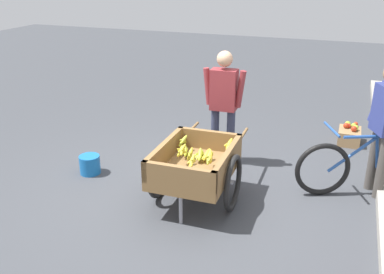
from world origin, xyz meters
TOP-DOWN VIEW (x-y plane):
  - ground_plane at (0.00, 0.00)m, footprint 24.00×24.00m
  - fruit_cart at (0.19, 0.14)m, footprint 1.66×0.95m
  - vendor_person at (-0.95, 0.12)m, footprint 0.21×0.57m
  - bicycle at (-0.68, 1.93)m, footprint 0.77×1.54m
  - plastic_bucket at (-0.01, -1.40)m, footprint 0.27×0.27m
  - apple_crate at (-2.28, 1.75)m, footprint 0.44×0.32m

SIDE VIEW (x-z plane):
  - ground_plane at x=0.00m, z-range 0.00..0.00m
  - plastic_bucket at x=-0.01m, z-range 0.00..0.25m
  - apple_crate at x=-2.28m, z-range -0.03..0.28m
  - bicycle at x=-0.68m, z-range -0.07..0.78m
  - fruit_cart at x=0.19m, z-range 0.08..0.80m
  - vendor_person at x=-0.95m, z-range 0.15..1.69m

